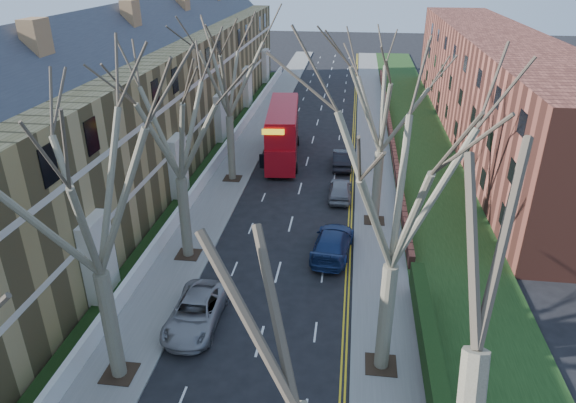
% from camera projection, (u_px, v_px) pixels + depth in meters
% --- Properties ---
extents(pavement_left, '(3.00, 102.00, 0.12)m').
position_uv_depth(pavement_left, '(254.00, 137.00, 52.07)').
color(pavement_left, slate).
rests_on(pavement_left, ground).
extents(pavement_right, '(3.00, 102.00, 0.12)m').
position_uv_depth(pavement_right, '(373.00, 142.00, 50.68)').
color(pavement_right, slate).
rests_on(pavement_right, ground).
extents(terrace_left, '(9.70, 78.00, 13.60)m').
position_uv_depth(terrace_left, '(146.00, 101.00, 43.43)').
color(terrace_left, olive).
rests_on(terrace_left, ground).
extents(flats_right, '(13.97, 54.00, 10.00)m').
position_uv_depth(flats_right, '(493.00, 86.00, 50.79)').
color(flats_right, brown).
rests_on(flats_right, ground).
extents(front_wall_left, '(0.30, 78.00, 1.00)m').
position_uv_depth(front_wall_left, '(218.00, 159.00, 44.87)').
color(front_wall_left, white).
rests_on(front_wall_left, ground).
extents(grass_verge_right, '(6.00, 102.00, 0.06)m').
position_uv_depth(grass_verge_right, '(420.00, 143.00, 50.11)').
color(grass_verge_right, '#1A3613').
rests_on(grass_verge_right, ground).
extents(tree_left_mid, '(10.50, 10.50, 14.71)m').
position_uv_depth(tree_left_mid, '(82.00, 175.00, 18.42)').
color(tree_left_mid, '#645D47').
rests_on(tree_left_mid, ground).
extents(tree_left_far, '(10.15, 10.15, 14.22)m').
position_uv_depth(tree_left_far, '(174.00, 109.00, 27.50)').
color(tree_left_far, '#645D47').
rests_on(tree_left_far, ground).
extents(tree_left_dist, '(10.50, 10.50, 14.71)m').
position_uv_depth(tree_left_dist, '(227.00, 62.00, 38.08)').
color(tree_left_dist, '#645D47').
rests_on(tree_left_dist, ground).
extents(tree_right_mid, '(10.50, 10.50, 14.71)m').
position_uv_depth(tree_right_mid, '(401.00, 170.00, 18.89)').
color(tree_right_mid, '#645D47').
rests_on(tree_right_mid, ground).
extents(tree_right_far, '(10.15, 10.15, 14.22)m').
position_uv_depth(tree_right_far, '(385.00, 90.00, 31.54)').
color(tree_right_far, '#645D47').
rests_on(tree_right_far, ground).
extents(double_decker_bus, '(3.56, 11.27, 4.63)m').
position_uv_depth(double_decker_bus, '(283.00, 134.00, 45.86)').
color(double_decker_bus, '#AB0C16').
rests_on(double_decker_bus, ground).
extents(car_left_far, '(2.40, 5.16, 1.43)m').
position_uv_depth(car_left_far, '(196.00, 312.00, 25.43)').
color(car_left_far, gray).
rests_on(car_left_far, ground).
extents(car_right_near, '(2.75, 5.61, 1.57)m').
position_uv_depth(car_right_near, '(333.00, 243.00, 31.44)').
color(car_right_near, navy).
rests_on(car_right_near, ground).
extents(car_right_mid, '(1.74, 4.23, 1.43)m').
position_uv_depth(car_right_mid, '(340.00, 189.00, 38.80)').
color(car_right_mid, gray).
rests_on(car_right_mid, ground).
extents(car_right_far, '(1.75, 4.60, 1.50)m').
position_uv_depth(car_right_far, '(342.00, 159.00, 44.50)').
color(car_right_far, black).
rests_on(car_right_far, ground).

